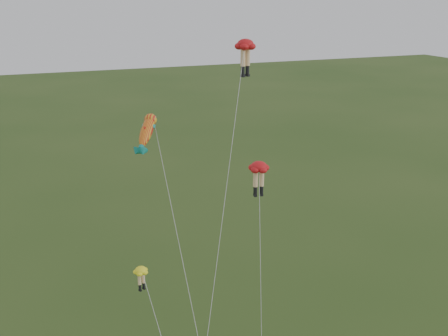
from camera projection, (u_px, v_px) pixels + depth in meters
name	position (u px, v px, depth m)	size (l,w,h in m)	color
legs_kite_red_high	(245.00, 52.00, 33.60)	(7.96, 10.71, 21.07)	red
legs_kite_red_mid	(259.00, 173.00, 32.32)	(2.17, 4.96, 13.68)	red
legs_kite_yellow	(144.00, 282.00, 28.16)	(2.24, 5.43, 9.33)	#FFF520
fish_kite	(147.00, 132.00, 33.73)	(2.36, 11.40, 16.41)	gold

